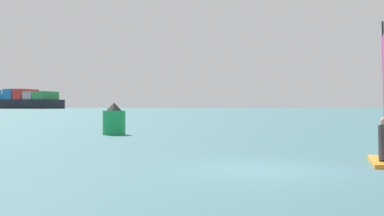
{
  "coord_description": "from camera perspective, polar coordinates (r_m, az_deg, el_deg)",
  "views": [
    {
      "loc": [
        -3.36,
        -12.08,
        1.7
      ],
      "look_at": [
        -0.58,
        12.32,
        1.64
      ],
      "focal_mm": 42.58,
      "sensor_mm": 36.0,
      "label": 1
    }
  ],
  "objects": [
    {
      "name": "distant_headland",
      "position": [
        1366.42,
        1.22,
        0.79
      ],
      "size": [
        1274.1,
        436.93,
        34.76
      ],
      "primitive_type": "cube",
      "rotation": [
        0.0,
        0.0,
        0.19
      ],
      "color": "#60665B",
      "rests_on": "ground_plane"
    },
    {
      "name": "ground_plane",
      "position": [
        12.66,
        9.05,
        -7.59
      ],
      "size": [
        4000.0,
        4000.0,
        0.0
      ],
      "primitive_type": "plane",
      "color": "#386066"
    },
    {
      "name": "channel_buoy",
      "position": [
        28.29,
        -9.74,
        -1.54
      ],
      "size": [
        1.38,
        1.38,
        1.97
      ],
      "color": "#19994C",
      "rests_on": "ground_plane"
    }
  ]
}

